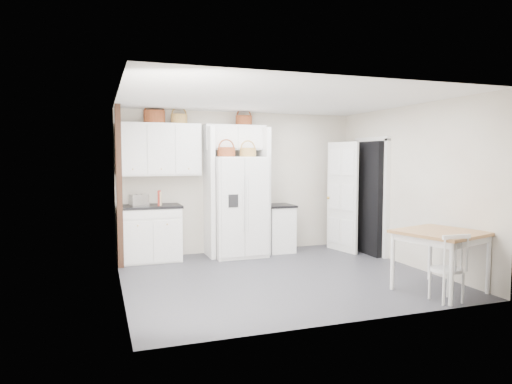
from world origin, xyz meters
name	(u,v)px	position (x,y,z in m)	size (l,w,h in m)	color
floor	(280,276)	(0.00, 0.00, 0.00)	(4.50, 4.50, 0.00)	#3D3E4B
ceiling	(280,99)	(0.00, 0.00, 2.60)	(4.50, 4.50, 0.00)	white
wall_back	(240,182)	(0.00, 2.00, 1.30)	(4.50, 4.50, 0.00)	silver
wall_left	(120,193)	(-2.25, 0.00, 1.30)	(4.00, 4.00, 0.00)	silver
wall_right	(408,186)	(2.25, 0.00, 1.30)	(4.00, 4.00, 0.00)	silver
refrigerator	(238,206)	(-0.15, 1.60, 0.89)	(0.92, 0.74, 1.78)	white
base_cab_left	(151,234)	(-1.69, 1.70, 0.46)	(0.99, 0.62, 0.91)	white
base_cab_right	(279,229)	(0.67, 1.70, 0.42)	(0.48, 0.58, 0.85)	white
dining_table	(440,261)	(1.70, -1.39, 0.40)	(0.97, 0.97, 0.80)	#986739
windsor_chair	(446,269)	(1.49, -1.75, 0.40)	(0.39, 0.35, 0.79)	white
counter_left	(150,206)	(-1.69, 1.70, 0.93)	(1.03, 0.66, 0.04)	black
counter_right	(279,206)	(0.67, 1.70, 0.87)	(0.52, 0.62, 0.04)	black
toaster	(139,200)	(-1.88, 1.59, 1.05)	(0.29, 0.17, 0.20)	silver
cookbook_red	(159,198)	(-1.54, 1.62, 1.08)	(0.04, 0.17, 0.25)	maroon
cookbook_cream	(160,199)	(-1.52, 1.62, 1.07)	(0.03, 0.15, 0.23)	beige
basket_upper_b	(154,117)	(-1.58, 1.83, 2.46)	(0.36, 0.36, 0.21)	#5C3312
basket_upper_c	(179,119)	(-1.16, 1.83, 2.43)	(0.29, 0.29, 0.16)	brown
basket_bridge_b	(244,121)	(0.03, 1.83, 2.44)	(0.30, 0.30, 0.17)	#5C3312
basket_fridge_a	(226,152)	(-0.40, 1.50, 1.86)	(0.31, 0.31, 0.16)	#5C3312
basket_fridge_b	(248,152)	(0.00, 1.50, 1.85)	(0.29, 0.29, 0.16)	brown
upper_cabinet	(160,150)	(-1.50, 1.83, 1.90)	(1.40, 0.34, 0.90)	white
bridge_cabinet	(235,138)	(-0.15, 1.83, 2.12)	(1.12, 0.34, 0.45)	white
fridge_panel_left	(209,192)	(-0.66, 1.70, 1.15)	(0.08, 0.60, 2.30)	white
fridge_panel_right	(263,191)	(0.36, 1.70, 1.15)	(0.08, 0.60, 2.30)	white
trim_post	(119,187)	(-2.20, 1.35, 1.30)	(0.09, 0.09, 2.60)	#3A1913
doorway_void	(369,198)	(2.16, 1.00, 1.02)	(0.18, 0.85, 2.05)	black
door_slab	(342,197)	(1.80, 1.33, 1.02)	(0.80, 0.04, 2.05)	white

